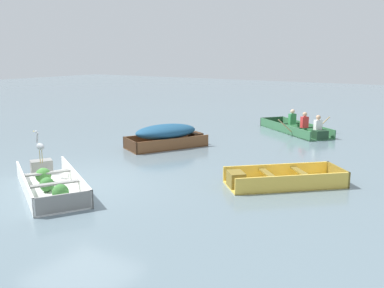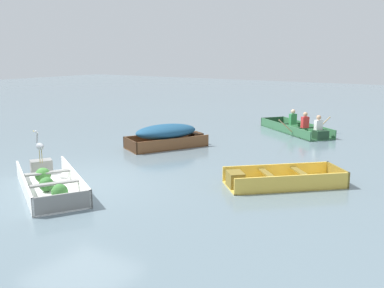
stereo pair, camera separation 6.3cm
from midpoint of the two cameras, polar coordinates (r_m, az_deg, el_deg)
name	(u,v)px [view 2 (the right image)]	position (r m, az deg, el deg)	size (l,w,h in m)	color
ground_plane	(78,184)	(11.12, -14.83, -5.20)	(80.00, 80.00, 0.00)	slate
dinghy_white_foreground	(49,183)	(10.86, -18.34, -4.95)	(3.50, 2.73, 0.42)	white
skiff_yellow_near_moored	(279,180)	(10.83, 11.65, -4.72)	(2.85, 2.79, 0.40)	#E5BC47
skiff_wooden_brown_mid_moored	(167,134)	(14.87, -3.23, 1.36)	(2.29, 2.97, 0.80)	brown
rowboat_green_with_crew	(299,128)	(17.99, 14.14, 2.04)	(3.70, 3.22, 0.92)	#387047
heron_on_dinghy	(40,145)	(11.68, -19.50, -0.17)	(0.46, 0.19, 0.84)	olive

